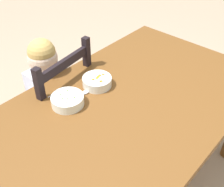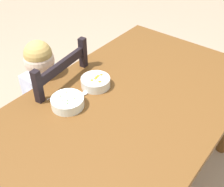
{
  "view_description": "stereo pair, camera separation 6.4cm",
  "coord_description": "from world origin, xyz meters",
  "px_view_note": "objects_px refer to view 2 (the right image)",
  "views": [
    {
      "loc": [
        -0.89,
        -0.67,
        1.66
      ],
      "look_at": [
        -0.06,
        0.06,
        0.78
      ],
      "focal_mm": 45.84,
      "sensor_mm": 36.0,
      "label": 1
    },
    {
      "loc": [
        -0.93,
        -0.62,
        1.66
      ],
      "look_at": [
        -0.06,
        0.06,
        0.78
      ],
      "focal_mm": 45.84,
      "sensor_mm": 36.0,
      "label": 2
    }
  ],
  "objects_px": {
    "spoon": "(87,91)",
    "bowl_of_carrots": "(96,82)",
    "dining_chair": "(52,112)",
    "child_figure": "(47,91)",
    "bowl_of_peas": "(68,102)",
    "dining_table": "(128,114)"
  },
  "relations": [
    {
      "from": "child_figure",
      "to": "spoon",
      "type": "bearing_deg",
      "value": -82.88
    },
    {
      "from": "dining_chair",
      "to": "child_figure",
      "type": "relative_size",
      "value": 0.97
    },
    {
      "from": "child_figure",
      "to": "dining_table",
      "type": "bearing_deg",
      "value": -77.07
    },
    {
      "from": "bowl_of_peas",
      "to": "spoon",
      "type": "distance_m",
      "value": 0.14
    },
    {
      "from": "bowl_of_carrots",
      "to": "spoon",
      "type": "relative_size",
      "value": 1.15
    },
    {
      "from": "dining_chair",
      "to": "bowl_of_carrots",
      "type": "height_order",
      "value": "dining_chair"
    },
    {
      "from": "dining_table",
      "to": "bowl_of_peas",
      "type": "bearing_deg",
      "value": 136.07
    },
    {
      "from": "dining_chair",
      "to": "dining_table",
      "type": "bearing_deg",
      "value": -77.9
    },
    {
      "from": "bowl_of_peas",
      "to": "spoon",
      "type": "bearing_deg",
      "value": 0.23
    },
    {
      "from": "child_figure",
      "to": "spoon",
      "type": "height_order",
      "value": "child_figure"
    },
    {
      "from": "bowl_of_peas",
      "to": "bowl_of_carrots",
      "type": "height_order",
      "value": "same"
    },
    {
      "from": "dining_table",
      "to": "dining_chair",
      "type": "xyz_separation_m",
      "value": [
        -0.11,
        0.51,
        -0.2
      ]
    },
    {
      "from": "dining_table",
      "to": "child_figure",
      "type": "relative_size",
      "value": 1.62
    },
    {
      "from": "spoon",
      "to": "bowl_of_carrots",
      "type": "bearing_deg",
      "value": -0.5
    },
    {
      "from": "dining_table",
      "to": "dining_chair",
      "type": "height_order",
      "value": "dining_chair"
    },
    {
      "from": "bowl_of_carrots",
      "to": "spoon",
      "type": "xyz_separation_m",
      "value": [
        -0.07,
        0.0,
        -0.02
      ]
    },
    {
      "from": "dining_table",
      "to": "dining_chair",
      "type": "relative_size",
      "value": 1.67
    },
    {
      "from": "bowl_of_peas",
      "to": "spoon",
      "type": "height_order",
      "value": "bowl_of_peas"
    },
    {
      "from": "dining_chair",
      "to": "bowl_of_carrots",
      "type": "bearing_deg",
      "value": -71.63
    },
    {
      "from": "dining_chair",
      "to": "bowl_of_peas",
      "type": "distance_m",
      "value": 0.45
    },
    {
      "from": "bowl_of_carrots",
      "to": "spoon",
      "type": "height_order",
      "value": "bowl_of_carrots"
    },
    {
      "from": "dining_chair",
      "to": "child_figure",
      "type": "bearing_deg",
      "value": -142.49
    }
  ]
}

